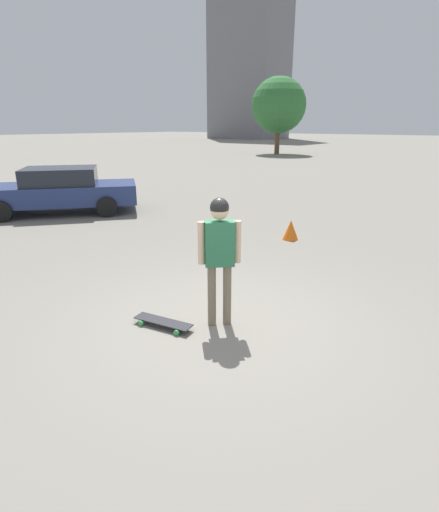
{
  "coord_description": "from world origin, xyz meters",
  "views": [
    {
      "loc": [
        3.85,
        3.06,
        2.6
      ],
      "look_at": [
        0.0,
        0.0,
        0.98
      ],
      "focal_mm": 28.0,
      "sensor_mm": 36.0,
      "label": 1
    }
  ],
  "objects_px": {
    "car_parked_near": "(59,190)",
    "traffic_cone": "(291,230)",
    "person": "(220,246)",
    "skateboard": "(163,322)"
  },
  "relations": [
    {
      "from": "skateboard",
      "to": "traffic_cone",
      "type": "xyz_separation_m",
      "value": [
        -4.9,
        -0.77,
        0.16
      ]
    },
    {
      "from": "person",
      "to": "traffic_cone",
      "type": "xyz_separation_m",
      "value": [
        -4.36,
        -1.31,
        -0.88
      ]
    },
    {
      "from": "car_parked_near",
      "to": "traffic_cone",
      "type": "bearing_deg",
      "value": 142.1
    },
    {
      "from": "person",
      "to": "car_parked_near",
      "type": "height_order",
      "value": "person"
    },
    {
      "from": "car_parked_near",
      "to": "traffic_cone",
      "type": "height_order",
      "value": "car_parked_near"
    },
    {
      "from": "person",
      "to": "traffic_cone",
      "type": "relative_size",
      "value": 3.75
    },
    {
      "from": "person",
      "to": "skateboard",
      "type": "bearing_deg",
      "value": -179.5
    },
    {
      "from": "car_parked_near",
      "to": "person",
      "type": "bearing_deg",
      "value": 110.69
    },
    {
      "from": "car_parked_near",
      "to": "traffic_cone",
      "type": "xyz_separation_m",
      "value": [
        -1.74,
        7.01,
        -0.48
      ]
    },
    {
      "from": "person",
      "to": "skateboard",
      "type": "relative_size",
      "value": 2.01
    }
  ]
}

